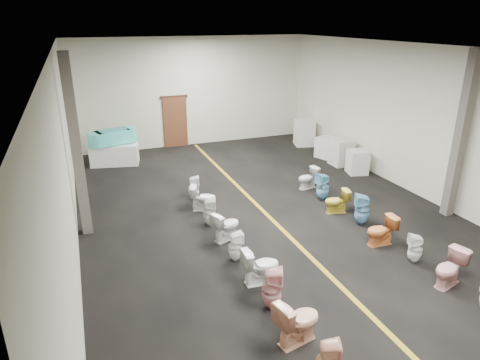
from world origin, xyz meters
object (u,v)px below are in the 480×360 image
(appliance_crate_a, at_px, (357,162))
(appliance_crate_c, at_px, (327,147))
(appliance_crate_d, at_px, (304,133))
(display_table, at_px, (115,154))
(toilet_left_8, at_px, (203,198))
(appliance_crate_b, at_px, (341,152))
(toilet_right_8, at_px, (323,187))
(toilet_right_9, at_px, (308,178))
(toilet_left_9, at_px, (194,188))
(bathtub, at_px, (113,136))
(toilet_left_3, at_px, (272,288))
(toilet_left_4, at_px, (261,266))
(toilet_left_7, at_px, (209,212))
(toilet_right_4, at_px, (415,249))
(toilet_right_3, at_px, (450,269))
(toilet_left_2, at_px, (298,321))
(toilet_right_5, at_px, (381,231))
(toilet_left_5, at_px, (235,246))
(toilet_right_6, at_px, (362,210))
(toilet_left_6, at_px, (226,226))

(appliance_crate_a, bearing_deg, appliance_crate_c, 90.00)
(appliance_crate_c, distance_m, appliance_crate_d, 1.87)
(display_table, bearing_deg, toilet_left_8, -69.53)
(appliance_crate_b, bearing_deg, toilet_right_8, -132.20)
(toilet_right_9, bearing_deg, toilet_left_9, -106.45)
(bathtub, distance_m, appliance_crate_b, 8.52)
(display_table, relative_size, toilet_right_8, 2.04)
(toilet_right_9, bearing_deg, toilet_left_8, -92.45)
(bathtub, xyz_separation_m, toilet_left_3, (1.89, -9.91, -0.65))
(appliance_crate_c, relative_size, toilet_left_4, 1.02)
(toilet_left_7, relative_size, toilet_left_9, 1.04)
(appliance_crate_a, height_order, toilet_right_4, appliance_crate_a)
(appliance_crate_c, bearing_deg, toilet_right_3, -105.34)
(appliance_crate_b, distance_m, toilet_right_4, 6.88)
(toilet_left_2, bearing_deg, toilet_left_9, -12.52)
(toilet_right_5, bearing_deg, toilet_left_3, -67.59)
(appliance_crate_b, height_order, toilet_left_8, appliance_crate_b)
(toilet_right_3, bearing_deg, toilet_right_9, 164.86)
(appliance_crate_a, relative_size, toilet_left_9, 1.16)
(toilet_left_5, bearing_deg, toilet_right_8, -56.63)
(bathtub, xyz_separation_m, toilet_right_8, (5.51, -5.77, -0.65))
(toilet_right_4, bearing_deg, toilet_right_6, -159.18)
(appliance_crate_a, distance_m, appliance_crate_c, 1.99)
(bathtub, relative_size, toilet_left_9, 2.51)
(appliance_crate_b, height_order, toilet_left_3, appliance_crate_b)
(toilet_left_7, bearing_deg, toilet_right_6, -94.25)
(toilet_left_5, relative_size, toilet_right_4, 1.02)
(toilet_left_6, distance_m, toilet_right_5, 3.77)
(toilet_right_8, bearing_deg, toilet_right_5, -8.66)
(toilet_left_3, height_order, toilet_right_8, same)
(toilet_left_4, xyz_separation_m, toilet_right_6, (3.60, 1.50, 0.03))
(toilet_left_6, height_order, toilet_left_8, toilet_left_6)
(appliance_crate_b, height_order, toilet_right_6, appliance_crate_b)
(bathtub, bearing_deg, appliance_crate_a, -45.44)
(toilet_right_3, height_order, toilet_right_4, toilet_right_3)
(appliance_crate_b, bearing_deg, toilet_left_3, -131.56)
(toilet_left_5, distance_m, toilet_right_9, 4.97)
(appliance_crate_c, relative_size, toilet_right_6, 0.94)
(toilet_left_9, distance_m, toilet_right_4, 6.47)
(toilet_left_2, relative_size, toilet_right_6, 0.97)
(toilet_left_8, height_order, toilet_right_9, toilet_left_8)
(appliance_crate_d, distance_m, toilet_left_2, 12.19)
(appliance_crate_b, distance_m, toilet_left_9, 6.12)
(toilet_left_7, xyz_separation_m, toilet_right_3, (3.78, -4.40, 0.01))
(appliance_crate_a, height_order, toilet_left_3, toilet_left_3)
(appliance_crate_b, distance_m, toilet_right_6, 5.01)
(toilet_left_2, bearing_deg, toilet_right_8, -47.64)
(toilet_right_9, bearing_deg, toilet_left_7, -78.56)
(appliance_crate_d, xyz_separation_m, toilet_left_8, (-5.97, -4.89, -0.18))
(toilet_left_2, xyz_separation_m, toilet_right_8, (3.60, 5.13, 0.00))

